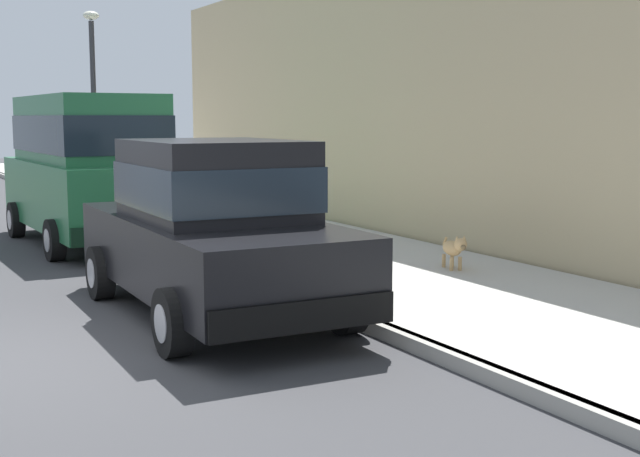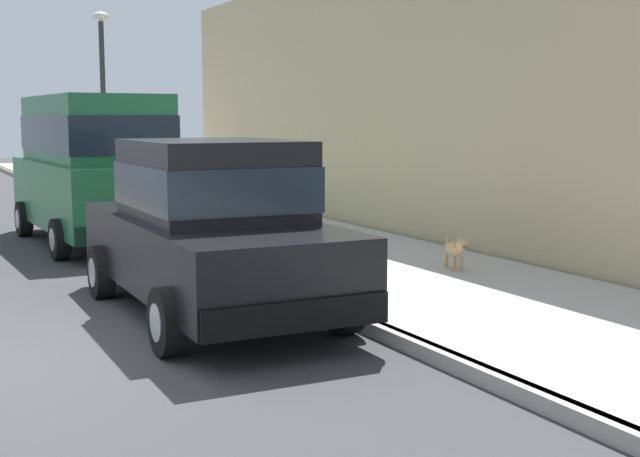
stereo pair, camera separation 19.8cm
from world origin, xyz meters
name	(u,v)px [view 2 (the right image)]	position (x,y,z in m)	size (l,w,h in m)	color
ground_plane	(27,357)	(0.00, 0.00, 0.00)	(80.00, 80.00, 0.00)	#38383A
curb	(338,313)	(3.20, 0.00, 0.07)	(0.16, 64.00, 0.14)	gray
sidewalk	(472,297)	(5.00, 0.00, 0.07)	(3.60, 64.00, 0.14)	#B7B5AD
car_black_sedan	(211,226)	(2.07, 0.80, 0.98)	(2.08, 4.62, 1.92)	black
car_green_van	(95,162)	(2.15, 6.82, 1.39)	(2.25, 4.96, 2.52)	#23663D
dog_tan	(456,249)	(5.64, 1.21, 0.43)	(0.31, 0.74, 0.49)	tan
fire_hydrant	(247,232)	(3.65, 3.66, 0.48)	(0.34, 0.24, 0.72)	red
street_lamp	(103,85)	(3.55, 12.09, 2.91)	(0.36, 0.36, 4.42)	#2D2D33
building_facade	(410,97)	(7.10, 4.59, 2.51)	(0.50, 20.00, 5.03)	tan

